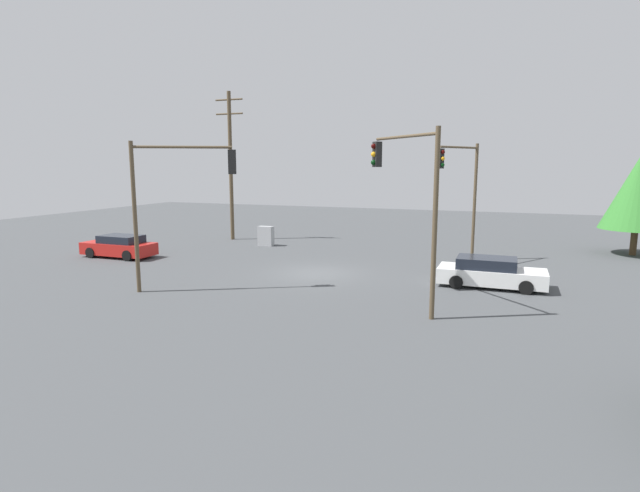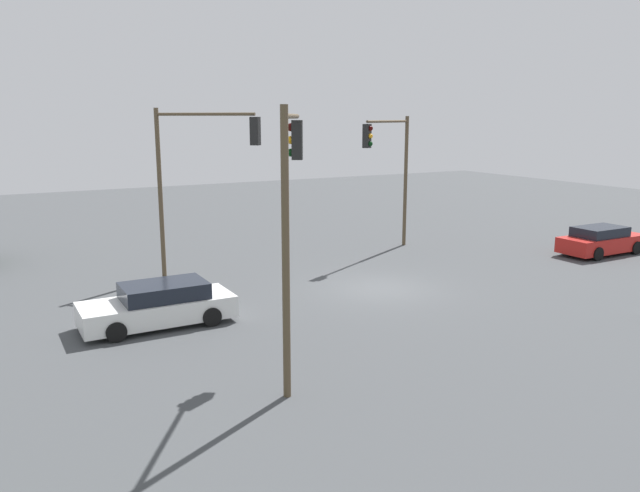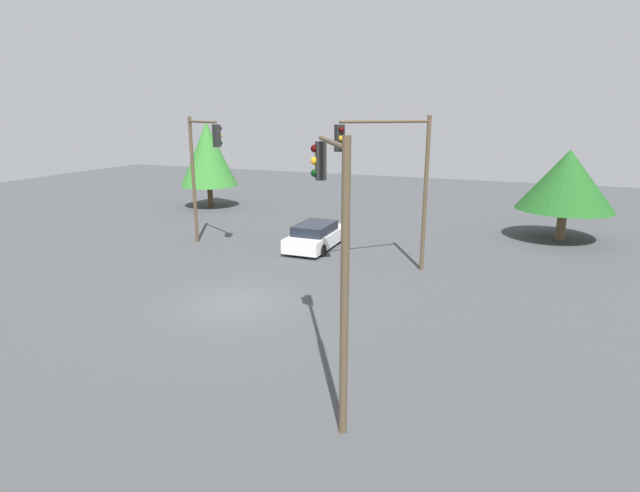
# 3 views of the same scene
# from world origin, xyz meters

# --- Properties ---
(ground_plane) EXTENTS (80.00, 80.00, 0.00)m
(ground_plane) POSITION_xyz_m (0.00, 0.00, 0.00)
(ground_plane) COLOR #424447
(sedan_white) EXTENTS (4.73, 2.02, 1.35)m
(sedan_white) POSITION_xyz_m (-8.53, -0.16, 0.65)
(sedan_white) COLOR silver
(sedan_white) RESTS_ON ground_plane
(sedan_red) EXTENTS (4.49, 1.90, 1.35)m
(sedan_red) POSITION_xyz_m (12.82, -0.03, 0.66)
(sedan_red) COLOR red
(sedan_red) RESTS_ON ground_plane
(traffic_signal_main) EXTENTS (1.99, 3.03, 6.75)m
(traffic_signal_main) POSITION_xyz_m (-6.61, -5.70, 4.57)
(traffic_signal_main) COLOR brown
(traffic_signal_main) RESTS_ON ground_plane
(traffic_signal_cross) EXTENTS (3.99, 2.35, 6.53)m
(traffic_signal_cross) POSITION_xyz_m (4.38, 5.55, 4.50)
(traffic_signal_cross) COLOR brown
(traffic_signal_cross) RESTS_ON ground_plane
(traffic_signal_aux) EXTENTS (3.23, 3.30, 6.84)m
(traffic_signal_aux) POSITION_xyz_m (-5.64, 4.59, 4.69)
(traffic_signal_aux) COLOR brown
(traffic_signal_aux) RESTS_ON ground_plane
(utility_pole_tall) EXTENTS (2.20, 0.28, 10.84)m
(utility_pole_tall) POSITION_xyz_m (10.30, -9.01, 5.72)
(utility_pole_tall) COLOR brown
(utility_pole_tall) RESTS_ON ground_plane
(electrical_cabinet) EXTENTS (1.06, 0.52, 1.35)m
(electrical_cabinet) POSITION_xyz_m (6.55, -7.20, 0.68)
(electrical_cabinet) COLOR #9EA0A3
(electrical_cabinet) RESTS_ON ground_plane
(tree_left) EXTENTS (4.19, 4.19, 6.27)m
(tree_left) POSITION_xyz_m (-16.49, -12.07, 3.94)
(tree_left) COLOR #4C3823
(tree_left) RESTS_ON ground_plane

